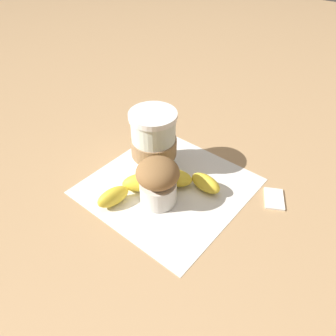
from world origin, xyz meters
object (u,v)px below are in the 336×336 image
at_px(coffee_cup, 154,142).
at_px(banana, 159,184).
at_px(sugar_packet, 274,198).
at_px(muffin, 158,181).

distance_m(coffee_cup, banana, 0.08).
height_order(coffee_cup, sugar_packet, coffee_cup).
relative_size(banana, sugar_packet, 3.27).
bearing_deg(sugar_packet, coffee_cup, -169.63).
bearing_deg(banana, coffee_cup, 131.89).
distance_m(coffee_cup, muffin, 0.09).
height_order(coffee_cup, muffin, coffee_cup).
distance_m(coffee_cup, sugar_packet, 0.23).
xyz_separation_m(coffee_cup, banana, (0.05, -0.05, -0.04)).
height_order(muffin, banana, muffin).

